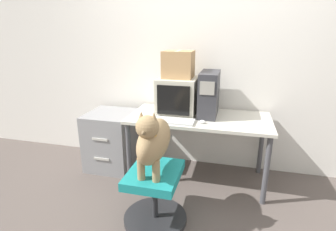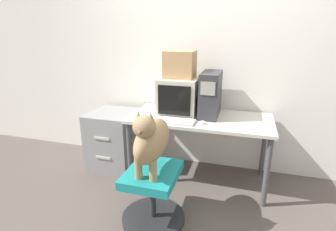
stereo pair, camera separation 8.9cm
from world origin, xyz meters
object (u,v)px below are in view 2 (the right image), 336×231
at_px(keyboard, 173,121).
at_px(dog, 151,139).
at_px(cardboard_box, 180,64).
at_px(pc_tower, 210,94).
at_px(filing_cabinet, 114,139).
at_px(crt_monitor, 179,96).
at_px(office_chair, 153,194).

bearing_deg(keyboard, dog, -92.47).
relative_size(keyboard, cardboard_box, 1.36).
distance_m(pc_tower, filing_cabinet, 1.26).
relative_size(crt_monitor, pc_tower, 0.96).
distance_m(keyboard, dog, 0.54).
distance_m(crt_monitor, filing_cabinet, 0.96).
distance_m(dog, filing_cabinet, 1.20).
bearing_deg(keyboard, cardboard_box, 93.94).
relative_size(office_chair, filing_cabinet, 0.81).
xyz_separation_m(dog, cardboard_box, (0.00, 0.86, 0.47)).
bearing_deg(filing_cabinet, dog, -46.52).
bearing_deg(dog, office_chair, 90.00).
height_order(office_chair, dog, dog).
height_order(dog, filing_cabinet, dog).
relative_size(keyboard, dog, 0.71).
bearing_deg(cardboard_box, pc_tower, -0.57).
bearing_deg(pc_tower, cardboard_box, 179.43).
distance_m(crt_monitor, cardboard_box, 0.32).
relative_size(crt_monitor, dog, 0.75).
bearing_deg(pc_tower, dog, -110.72).
bearing_deg(cardboard_box, filing_cabinet, -176.67).
bearing_deg(pc_tower, keyboard, -133.54).
bearing_deg(crt_monitor, dog, -90.09).
bearing_deg(dog, crt_monitor, 89.91).
relative_size(crt_monitor, cardboard_box, 1.45).
relative_size(pc_tower, cardboard_box, 1.50).
xyz_separation_m(pc_tower, keyboard, (-0.30, -0.32, -0.21)).
xyz_separation_m(office_chair, dog, (-0.00, -0.01, 0.50)).
bearing_deg(dog, keyboard, 87.53).
xyz_separation_m(crt_monitor, keyboard, (0.02, -0.32, -0.17)).
xyz_separation_m(keyboard, office_chair, (-0.02, -0.53, -0.47)).
relative_size(pc_tower, filing_cabinet, 0.68).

